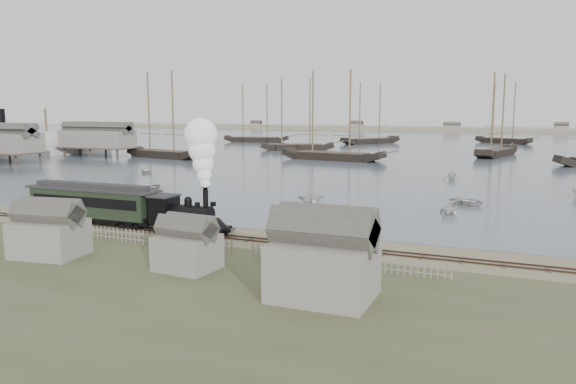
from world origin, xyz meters
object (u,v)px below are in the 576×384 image
at_px(passenger_coach, 92,202).
at_px(steamship, 1,133).
at_px(locomotive, 198,184).
at_px(beached_dinghy, 219,228).

distance_m(passenger_coach, steamship, 90.19).
height_order(locomotive, steamship, steamship).
bearing_deg(steamship, locomotive, -102.30).
bearing_deg(beached_dinghy, steamship, 50.77).
relative_size(locomotive, passenger_coach, 0.69).
bearing_deg(locomotive, passenger_coach, 180.00).
xyz_separation_m(passenger_coach, steamship, (-73.51, 52.14, 3.48)).
bearing_deg(locomotive, beached_dinghy, 58.61).
relative_size(passenger_coach, steamship, 0.28).
relative_size(beached_dinghy, steamship, 0.07).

